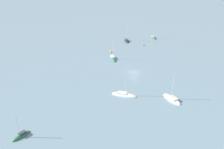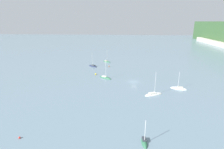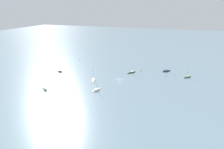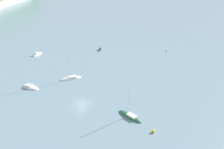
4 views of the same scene
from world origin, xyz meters
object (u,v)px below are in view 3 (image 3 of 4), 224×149
Objects in this scene: sailboat_1 at (187,77)px; sailboat_6 at (94,81)px; sailboat_0 at (45,90)px; sailboat_3 at (166,71)px; sailboat_4 at (60,72)px; mooring_buoy_2 at (141,70)px; sailboat_5 at (97,90)px; sailboat_2 at (131,73)px; mooring_buoy_1 at (80,60)px; mooring_buoy_0 at (166,76)px.

sailboat_1 is 0.89× the size of sailboat_6.
sailboat_3 is (-64.96, -54.73, -0.03)m from sailboat_0.
sailboat_4 is 8.57× the size of mooring_buoy_2.
sailboat_2 is at bearing 1.08° from sailboat_5.
sailboat_4 is (73.99, 26.72, 0.02)m from sailboat_3.
mooring_buoy_1 is (50.99, -16.30, 0.20)m from sailboat_2.
sailboat_0 is 60.73m from mooring_buoy_1.
sailboat_1 is at bearing -167.70° from mooring_buoy_0.
sailboat_1 is 1.09× the size of sailboat_5.
sailboat_6 is at bearing 163.60° from sailboat_4.
mooring_buoy_2 is (32.31, -2.75, 0.35)m from sailboat_1.
sailboat_2 is 1.30× the size of sailboat_5.
sailboat_0 is at bearing 33.99° from mooring_buoy_0.
sailboat_5 is at bearing 65.87° from mooring_buoy_2.
sailboat_0 reaches higher than mooring_buoy_1.
sailboat_3 is 18.32× the size of mooring_buoy_1.
sailboat_0 is at bearing -68.57° from sailboat_6.
mooring_buoy_2 is (-25.69, -28.33, 0.35)m from sailboat_6.
mooring_buoy_0 is at bearing 128.16° from sailboat_2.
sailboat_4 reaches higher than sailboat_0.
sailboat_3 is 55.19m from sailboat_6.
sailboat_0 is 29.99m from sailboat_5.
sailboat_2 is at bearing 0.71° from mooring_buoy_0.
sailboat_3 reaches higher than mooring_buoy_0.
mooring_buoy_0 is 1.22× the size of mooring_buoy_1.
mooring_buoy_0 is at bearing -126.74° from sailboat_0.
mooring_buoy_2 is (-56.60, 10.23, 0.16)m from mooring_buoy_1.
sailboat_4 is 0.85× the size of sailboat_5.
sailboat_4 is 75.85m from mooring_buoy_0.
mooring_buoy_0 is (-65.14, -43.92, 0.21)m from sailboat_0.
sailboat_2 is 53.53m from mooring_buoy_1.
mooring_buoy_2 is (18.27, 5.04, 0.34)m from sailboat_3.
sailboat_2 is 1.07× the size of sailboat_6.
mooring_buoy_0 is at bearing -171.81° from sailboat_4.
sailboat_2 is at bearing 113.90° from sailboat_6.
sailboat_1 is at bearing -171.78° from sailboat_4.
mooring_buoy_0 is (-0.18, 10.81, 0.24)m from sailboat_3.
sailboat_6 is at bearing -4.61° from sailboat_2.
sailboat_4 is at bearing -126.53° from sailboat_6.
sailboat_6 is (7.55, -12.17, 0.00)m from sailboat_5.
sailboat_3 is at bearing 176.04° from mooring_buoy_1.
sailboat_5 is (12.53, 34.43, -0.00)m from sailboat_2.
sailboat_1 reaches higher than sailboat_0.
sailboat_0 is 29.96m from sailboat_6.
sailboat_0 is 0.68× the size of sailboat_3.
mooring_buoy_0 is at bearing -25.42° from sailboat_5.
mooring_buoy_2 is at bearing -162.66° from sailboat_4.
sailboat_0 is 7.92× the size of mooring_buoy_2.
sailboat_0 is 59.92m from sailboat_2.
sailboat_1 is at bearing 171.69° from mooring_buoy_1.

